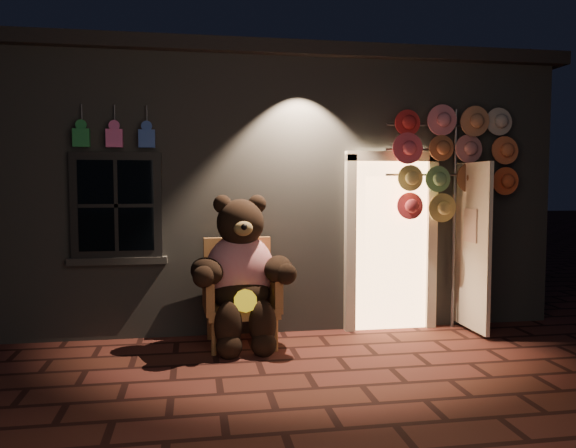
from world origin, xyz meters
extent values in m
plane|color=#582721|center=(0.00, 0.00, 0.00)|extent=(60.00, 60.00, 0.00)
cube|color=slate|center=(0.00, 4.00, 1.65)|extent=(7.00, 5.00, 3.30)
cube|color=black|center=(0.00, 4.00, 3.38)|extent=(7.30, 5.30, 0.16)
cube|color=black|center=(-1.90, 1.46, 1.55)|extent=(1.00, 0.10, 1.20)
cube|color=black|center=(-1.90, 1.43, 1.55)|extent=(0.82, 0.06, 1.02)
cube|color=slate|center=(-1.90, 1.46, 0.92)|extent=(1.10, 0.14, 0.08)
cube|color=#FFB772|center=(1.35, 1.48, 1.05)|extent=(0.92, 0.10, 2.10)
cube|color=beige|center=(0.83, 1.44, 1.05)|extent=(0.12, 0.12, 2.20)
cube|color=beige|center=(1.87, 1.44, 1.05)|extent=(0.12, 0.12, 2.20)
cube|color=beige|center=(1.35, 1.44, 2.13)|extent=(1.16, 0.12, 0.12)
cube|color=beige|center=(2.25, 1.10, 1.05)|extent=(0.05, 0.80, 2.00)
cube|color=#22803E|center=(-2.25, 1.38, 2.30)|extent=(0.18, 0.07, 0.20)
cylinder|color=#59595E|center=(-2.25, 1.44, 2.55)|extent=(0.02, 0.02, 0.25)
cube|color=#D859A0|center=(-1.90, 1.38, 2.30)|extent=(0.18, 0.07, 0.20)
cylinder|color=#59595E|center=(-1.90, 1.44, 2.55)|extent=(0.02, 0.02, 0.25)
cube|color=#2F4EA5|center=(-1.55, 1.38, 2.30)|extent=(0.18, 0.07, 0.20)
cylinder|color=#59595E|center=(-1.55, 1.44, 2.55)|extent=(0.02, 0.02, 0.25)
cube|color=#B27A45|center=(-0.53, 1.03, 0.41)|extent=(0.80, 0.75, 0.11)
cube|color=#B27A45|center=(-0.55, 1.36, 0.79)|extent=(0.77, 0.12, 0.77)
cube|color=#B27A45|center=(-0.90, 0.99, 0.63)|extent=(0.12, 0.66, 0.44)
cube|color=#B27A45|center=(-0.17, 1.02, 0.63)|extent=(0.12, 0.66, 0.44)
cylinder|color=#B27A45|center=(-0.85, 0.70, 0.18)|extent=(0.05, 0.05, 0.35)
cylinder|color=#B27A45|center=(-0.19, 0.73, 0.18)|extent=(0.05, 0.05, 0.35)
cylinder|color=#B27A45|center=(-0.88, 1.32, 0.18)|extent=(0.05, 0.05, 0.35)
cylinder|color=#B27A45|center=(-0.22, 1.35, 0.18)|extent=(0.05, 0.05, 0.35)
ellipsoid|color=red|center=(-0.54, 1.08, 0.84)|extent=(0.80, 0.65, 0.81)
ellipsoid|color=black|center=(-0.54, 0.99, 0.60)|extent=(0.66, 0.57, 0.38)
sphere|color=black|center=(-0.54, 1.03, 1.37)|extent=(0.54, 0.54, 0.52)
sphere|color=black|center=(-0.73, 1.05, 1.57)|extent=(0.20, 0.20, 0.20)
sphere|color=black|center=(-0.35, 1.07, 1.57)|extent=(0.20, 0.20, 0.20)
ellipsoid|color=olive|center=(-0.53, 0.79, 1.32)|extent=(0.21, 0.15, 0.16)
ellipsoid|color=black|center=(-0.91, 0.82, 0.87)|extent=(0.48, 0.60, 0.29)
ellipsoid|color=black|center=(-0.14, 0.85, 0.87)|extent=(0.44, 0.59, 0.29)
ellipsoid|color=black|center=(-0.70, 0.65, 0.33)|extent=(0.29, 0.29, 0.50)
ellipsoid|color=black|center=(-0.34, 0.66, 0.33)|extent=(0.29, 0.29, 0.50)
sphere|color=black|center=(-0.70, 0.58, 0.12)|extent=(0.27, 0.27, 0.27)
sphere|color=black|center=(-0.34, 0.59, 0.12)|extent=(0.27, 0.27, 0.27)
cylinder|color=yellow|center=(-0.52, 0.65, 0.58)|extent=(0.25, 0.11, 0.24)
cylinder|color=#59595E|center=(2.15, 1.38, 1.35)|extent=(0.04, 0.04, 2.71)
cylinder|color=#59595E|center=(1.85, 1.36, 2.51)|extent=(1.20, 0.03, 0.03)
cylinder|color=#59595E|center=(1.85, 1.36, 2.21)|extent=(1.20, 0.03, 0.03)
cylinder|color=#59595E|center=(1.85, 1.36, 1.91)|extent=(1.20, 0.03, 0.03)
cylinder|color=red|center=(1.50, 1.30, 2.56)|extent=(0.34, 0.11, 0.34)
cylinder|color=pink|center=(1.90, 1.27, 2.56)|extent=(0.34, 0.11, 0.34)
cylinder|color=tan|center=(2.30, 1.24, 2.56)|extent=(0.34, 0.11, 0.34)
cylinder|color=beige|center=(2.70, 1.30, 2.56)|extent=(0.34, 0.11, 0.34)
cylinder|color=#E54F64|center=(1.50, 1.27, 2.21)|extent=(0.34, 0.11, 0.34)
cylinder|color=#A15D38|center=(1.90, 1.24, 2.21)|extent=(0.34, 0.11, 0.34)
cylinder|color=#C77A7C|center=(2.30, 1.30, 2.21)|extent=(0.34, 0.11, 0.34)
cylinder|color=#FF7B48|center=(2.70, 1.27, 2.21)|extent=(0.34, 0.11, 0.34)
cylinder|color=#FFE877|center=(1.50, 1.24, 1.86)|extent=(0.34, 0.11, 0.34)
cylinder|color=#5D9563|center=(1.90, 1.30, 1.86)|extent=(0.34, 0.11, 0.34)
cylinder|color=brown|center=(2.30, 1.27, 1.86)|extent=(0.34, 0.11, 0.34)
cylinder|color=#FF6131|center=(2.70, 1.24, 1.86)|extent=(0.34, 0.11, 0.34)
cylinder|color=#BE3840|center=(1.50, 1.30, 1.50)|extent=(0.34, 0.11, 0.34)
cylinder|color=tan|center=(1.90, 1.27, 1.50)|extent=(0.34, 0.11, 0.34)
camera|label=1|loc=(-1.04, -5.12, 1.78)|focal=35.00mm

